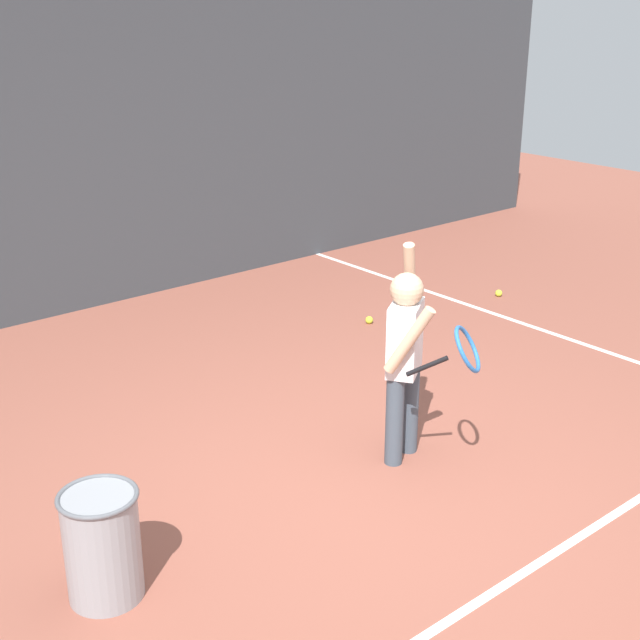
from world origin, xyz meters
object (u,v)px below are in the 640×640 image
Objects in this scene: ball_hopper at (102,544)px; tennis_ball_1 at (499,293)px; tennis_ball_7 at (369,320)px; tennis_player at (407,350)px.

ball_hopper is 8.52× the size of tennis_ball_1.
ball_hopper is 8.52× the size of tennis_ball_7.
ball_hopper is at bearing -151.69° from tennis_ball_7.
tennis_player is 20.46× the size of tennis_ball_7.
tennis_ball_1 and tennis_ball_7 have the same top height.
tennis_ball_1 is at bearing -4.92° from tennis_player.
tennis_ball_7 is (1.44, 1.86, -0.69)m from tennis_player.
tennis_ball_1 is (2.88, 1.59, -0.69)m from tennis_player.
tennis_ball_1 is at bearing 18.12° from ball_hopper.
ball_hopper is 5.18m from tennis_ball_1.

